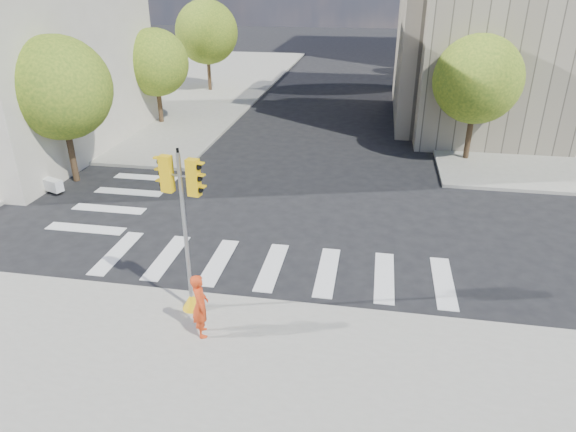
% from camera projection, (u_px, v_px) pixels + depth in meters
% --- Properties ---
extents(ground, '(160.00, 160.00, 0.00)m').
position_uv_depth(ground, '(286.00, 239.00, 18.40)').
color(ground, black).
rests_on(ground, ground).
extents(sidewalk_far_left, '(28.00, 40.00, 0.15)m').
position_uv_depth(sidewalk_far_left, '(113.00, 82.00, 44.64)').
color(sidewalk_far_left, gray).
rests_on(sidewalk_far_left, ground).
extents(tree_lw_near, '(4.40, 4.40, 6.41)m').
position_uv_depth(tree_lw_near, '(59.00, 88.00, 21.81)').
color(tree_lw_near, '#382616').
rests_on(tree_lw_near, ground).
extents(tree_lw_mid, '(4.00, 4.00, 5.77)m').
position_uv_depth(tree_lw_mid, '(155.00, 63.00, 30.90)').
color(tree_lw_mid, '#382616').
rests_on(tree_lw_mid, ground).
extents(tree_lw_far, '(4.80, 4.80, 6.95)m').
position_uv_depth(tree_lw_far, '(207.00, 32.00, 39.47)').
color(tree_lw_far, '#382616').
rests_on(tree_lw_far, ground).
extents(tree_re_near, '(4.20, 4.20, 6.16)m').
position_uv_depth(tree_re_near, '(478.00, 80.00, 24.40)').
color(tree_re_near, '#382616').
rests_on(tree_re_near, ground).
extents(tree_re_mid, '(4.60, 4.60, 6.66)m').
position_uv_depth(tree_re_mid, '(451.00, 43.00, 34.96)').
color(tree_re_mid, '#382616').
rests_on(tree_re_mid, ground).
extents(tree_re_far, '(4.00, 4.00, 5.88)m').
position_uv_depth(tree_re_far, '(435.00, 32.00, 45.85)').
color(tree_re_far, '#382616').
rests_on(tree_re_far, ground).
extents(lamp_near, '(0.35, 0.18, 8.11)m').
position_uv_depth(lamp_near, '(477.00, 56.00, 27.66)').
color(lamp_near, black).
rests_on(lamp_near, sidewalk_far_right).
extents(lamp_far, '(0.35, 0.18, 8.11)m').
position_uv_depth(lamp_far, '(449.00, 31.00, 40.13)').
color(lamp_far, black).
rests_on(lamp_far, sidewalk_far_right).
extents(traffic_signal, '(1.08, 0.56, 4.66)m').
position_uv_depth(traffic_signal, '(187.00, 246.00, 13.50)').
color(traffic_signal, '#DFAB0B').
rests_on(traffic_signal, sidewalk_near).
extents(photographer, '(0.66, 0.76, 1.77)m').
position_uv_depth(photographer, '(200.00, 305.00, 12.95)').
color(photographer, red).
rests_on(photographer, sidewalk_near).
extents(planter_wall, '(5.77, 2.45, 0.50)m').
position_uv_depth(planter_wall, '(16.00, 174.00, 23.18)').
color(planter_wall, silver).
rests_on(planter_wall, sidewalk_left_near).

